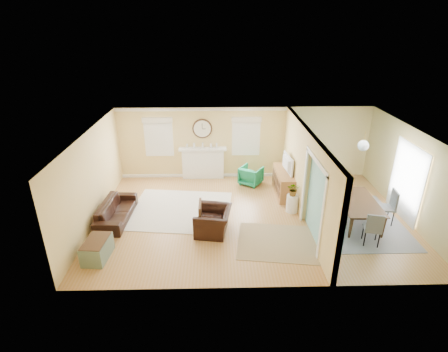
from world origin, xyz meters
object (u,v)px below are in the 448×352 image
Objects in this scene: sofa at (116,211)px; green_chair at (251,175)px; dining_table at (357,211)px; eames_chair at (213,221)px; credenza at (284,183)px.

green_chair is at bearing -58.14° from sofa.
sofa is at bearing 89.54° from dining_table.
dining_table is at bearing 169.46° from green_chair.
eames_chair is 3.33m from green_chair.
credenza is at bearing 175.06° from green_chair.
sofa is 2.73× the size of green_chair.
dining_table is (1.78, -1.83, -0.07)m from credenza.
eames_chair is 0.65× the size of credenza.
credenza is at bearing 46.01° from dining_table.
green_chair is 1.30m from credenza.
eames_chair is at bearing -135.95° from credenza.
dining_table is at bearing 105.33° from eames_chair.
eames_chair is at bearing -102.05° from sofa.
eames_chair reaches higher than green_chair.
eames_chair is 1.47× the size of green_chair.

